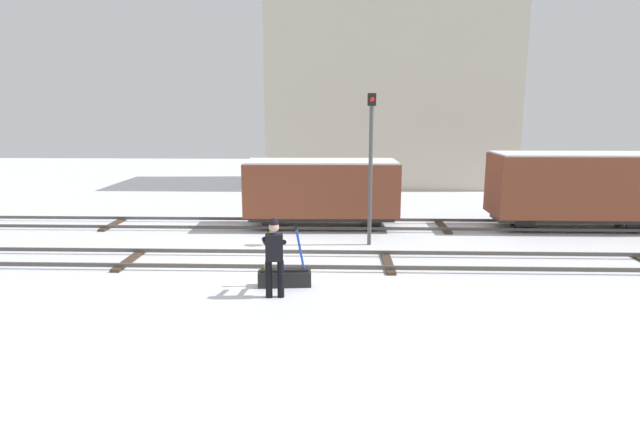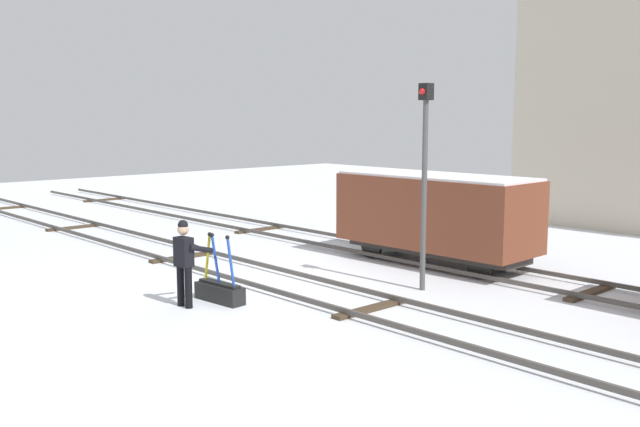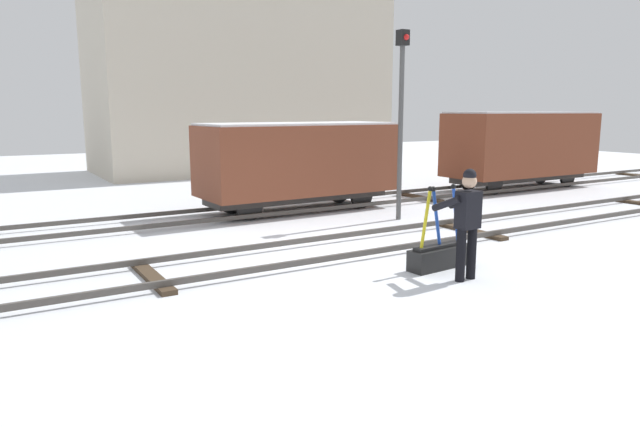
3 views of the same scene
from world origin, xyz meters
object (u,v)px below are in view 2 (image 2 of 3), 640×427
at_px(signal_post, 424,168).
at_px(freight_car_back_track, 435,213).
at_px(rail_worker, 185,258).
at_px(switch_lever_frame, 220,290).

distance_m(signal_post, freight_car_back_track, 3.15).
bearing_deg(freight_car_back_track, rail_worker, -98.12).
relative_size(rail_worker, signal_post, 0.39).
height_order(rail_worker, signal_post, signal_post).
relative_size(switch_lever_frame, freight_car_back_track, 0.27).
height_order(switch_lever_frame, rail_worker, rail_worker).
bearing_deg(signal_post, freight_car_back_track, 122.85).
xyz_separation_m(switch_lever_frame, freight_car_back_track, (0.68, 6.28, 1.11)).
height_order(rail_worker, freight_car_back_track, freight_car_back_track).
xyz_separation_m(signal_post, freight_car_back_track, (-1.54, 2.38, -1.37)).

